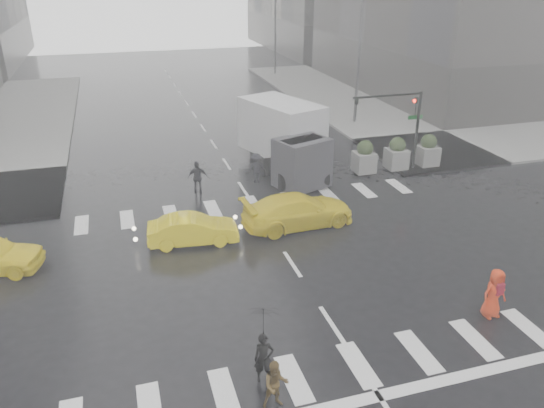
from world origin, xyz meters
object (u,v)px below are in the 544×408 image
object	(u,v)px
traffic_signal_pole	(402,116)
pedestrian_brown	(276,385)
box_truck	(286,137)
pedestrian_orange	(494,293)
taxi_mid	(193,230)

from	to	relation	value
traffic_signal_pole	pedestrian_brown	distance (m)	19.09
pedestrian_brown	box_truck	xyz separation A→B (m)	(5.78, 16.70, 1.30)
pedestrian_orange	taxi_mid	bearing A→B (deg)	135.11
traffic_signal_pole	box_truck	size ratio (longest dim) A/B	0.64
pedestrian_brown	box_truck	world-z (taller)	box_truck
pedestrian_brown	taxi_mid	size ratio (longest dim) A/B	0.38
traffic_signal_pole	pedestrian_orange	size ratio (longest dim) A/B	2.58
traffic_signal_pole	pedestrian_orange	world-z (taller)	traffic_signal_pole
pedestrian_brown	pedestrian_orange	world-z (taller)	pedestrian_orange
pedestrian_orange	box_truck	xyz separation A→B (m)	(-2.25, 14.98, 1.13)
traffic_signal_pole	box_truck	world-z (taller)	traffic_signal_pole
pedestrian_brown	taxi_mid	xyz separation A→B (m)	(-0.63, 9.66, -0.09)
pedestrian_brown	pedestrian_orange	xyz separation A→B (m)	(8.03, 1.72, 0.17)
pedestrian_orange	taxi_mid	world-z (taller)	pedestrian_orange
pedestrian_brown	taxi_mid	world-z (taller)	pedestrian_brown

